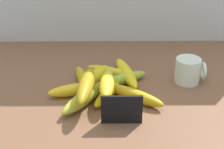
{
  "coord_description": "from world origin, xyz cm",
  "views": [
    {
      "loc": [
        -3.89,
        -95.94,
        59.15
      ],
      "look_at": [
        -2.96,
        -0.44,
        8.0
      ],
      "focal_mm": 56.33,
      "sensor_mm": 36.0,
      "label": 1
    }
  ],
  "objects_px": {
    "banana_1": "(85,97)",
    "banana_6": "(75,90)",
    "banana_10": "(86,85)",
    "banana_0": "(112,72)",
    "banana_8": "(135,95)",
    "banana_3": "(123,79)",
    "banana_5": "(94,77)",
    "banana_2": "(107,94)",
    "banana_7": "(126,73)",
    "banana_9": "(107,84)",
    "coffee_mug": "(189,71)",
    "chalkboard_sign": "(122,111)",
    "banana_4": "(83,79)"
  },
  "relations": [
    {
      "from": "banana_1",
      "to": "banana_6",
      "type": "distance_m",
      "value": 0.06
    },
    {
      "from": "banana_1",
      "to": "banana_10",
      "type": "height_order",
      "value": "banana_10"
    },
    {
      "from": "banana_0",
      "to": "banana_8",
      "type": "relative_size",
      "value": 0.95
    },
    {
      "from": "banana_3",
      "to": "banana_10",
      "type": "xyz_separation_m",
      "value": [
        -0.11,
        -0.12,
        0.05
      ]
    },
    {
      "from": "banana_5",
      "to": "banana_8",
      "type": "bearing_deg",
      "value": -41.08
    },
    {
      "from": "banana_1",
      "to": "banana_2",
      "type": "xyz_separation_m",
      "value": [
        0.06,
        0.02,
        -0.0
      ]
    },
    {
      "from": "banana_7",
      "to": "banana_10",
      "type": "xyz_separation_m",
      "value": [
        -0.12,
        -0.16,
        0.04
      ]
    },
    {
      "from": "banana_0",
      "to": "banana_9",
      "type": "height_order",
      "value": "banana_9"
    },
    {
      "from": "banana_9",
      "to": "banana_10",
      "type": "distance_m",
      "value": 0.06
    },
    {
      "from": "coffee_mug",
      "to": "banana_6",
      "type": "bearing_deg",
      "value": -167.51
    },
    {
      "from": "banana_3",
      "to": "banana_5",
      "type": "distance_m",
      "value": 0.09
    },
    {
      "from": "chalkboard_sign",
      "to": "banana_1",
      "type": "relative_size",
      "value": 0.54
    },
    {
      "from": "banana_10",
      "to": "coffee_mug",
      "type": "bearing_deg",
      "value": 22.15
    },
    {
      "from": "banana_1",
      "to": "banana_8",
      "type": "xyz_separation_m",
      "value": [
        0.15,
        0.01,
        -0.0
      ]
    },
    {
      "from": "banana_4",
      "to": "chalkboard_sign",
      "type": "bearing_deg",
      "value": -61.24
    },
    {
      "from": "banana_3",
      "to": "banana_0",
      "type": "bearing_deg",
      "value": 124.12
    },
    {
      "from": "banana_3",
      "to": "banana_8",
      "type": "distance_m",
      "value": 0.11
    },
    {
      "from": "banana_7",
      "to": "banana_9",
      "type": "relative_size",
      "value": 1.29
    },
    {
      "from": "banana_5",
      "to": "banana_9",
      "type": "bearing_deg",
      "value": -68.21
    },
    {
      "from": "banana_1",
      "to": "banana_2",
      "type": "distance_m",
      "value": 0.07
    },
    {
      "from": "chalkboard_sign",
      "to": "banana_5",
      "type": "xyz_separation_m",
      "value": [
        -0.08,
        0.22,
        -0.02
      ]
    },
    {
      "from": "banana_4",
      "to": "banana_10",
      "type": "distance_m",
      "value": 0.13
    },
    {
      "from": "banana_4",
      "to": "banana_5",
      "type": "relative_size",
      "value": 0.97
    },
    {
      "from": "banana_0",
      "to": "banana_8",
      "type": "distance_m",
      "value": 0.17
    },
    {
      "from": "banana_1",
      "to": "chalkboard_sign",
      "type": "bearing_deg",
      "value": -42.88
    },
    {
      "from": "banana_0",
      "to": "banana_2",
      "type": "distance_m",
      "value": 0.14
    },
    {
      "from": "coffee_mug",
      "to": "banana_7",
      "type": "bearing_deg",
      "value": 172.9
    },
    {
      "from": "banana_1",
      "to": "banana_6",
      "type": "bearing_deg",
      "value": 125.71
    },
    {
      "from": "chalkboard_sign",
      "to": "banana_8",
      "type": "xyz_separation_m",
      "value": [
        0.04,
        0.11,
        -0.02
      ]
    },
    {
      "from": "chalkboard_sign",
      "to": "banana_0",
      "type": "xyz_separation_m",
      "value": [
        -0.02,
        0.26,
        -0.02
      ]
    },
    {
      "from": "banana_2",
      "to": "banana_7",
      "type": "relative_size",
      "value": 0.73
    },
    {
      "from": "banana_3",
      "to": "chalkboard_sign",
      "type": "bearing_deg",
      "value": -92.92
    },
    {
      "from": "banana_6",
      "to": "banana_7",
      "type": "distance_m",
      "value": 0.19
    },
    {
      "from": "chalkboard_sign",
      "to": "banana_10",
      "type": "relative_size",
      "value": 0.55
    },
    {
      "from": "banana_2",
      "to": "banana_4",
      "type": "bearing_deg",
      "value": 130.03
    },
    {
      "from": "banana_7",
      "to": "banana_10",
      "type": "distance_m",
      "value": 0.2
    },
    {
      "from": "banana_7",
      "to": "banana_8",
      "type": "xyz_separation_m",
      "value": [
        0.02,
        -0.14,
        -0.0
      ]
    },
    {
      "from": "banana_3",
      "to": "banana_8",
      "type": "bearing_deg",
      "value": -72.73
    },
    {
      "from": "banana_1",
      "to": "banana_9",
      "type": "xyz_separation_m",
      "value": [
        0.06,
        0.02,
        0.03
      ]
    },
    {
      "from": "banana_6",
      "to": "banana_10",
      "type": "height_order",
      "value": "banana_10"
    },
    {
      "from": "banana_8",
      "to": "banana_9",
      "type": "distance_m",
      "value": 0.09
    },
    {
      "from": "chalkboard_sign",
      "to": "banana_8",
      "type": "relative_size",
      "value": 0.57
    },
    {
      "from": "banana_3",
      "to": "banana_7",
      "type": "height_order",
      "value": "banana_7"
    },
    {
      "from": "banana_4",
      "to": "banana_6",
      "type": "distance_m",
      "value": 0.07
    },
    {
      "from": "banana_2",
      "to": "banana_3",
      "type": "relative_size",
      "value": 0.87
    },
    {
      "from": "chalkboard_sign",
      "to": "banana_5",
      "type": "height_order",
      "value": "chalkboard_sign"
    },
    {
      "from": "chalkboard_sign",
      "to": "coffee_mug",
      "type": "relative_size",
      "value": 1.15
    },
    {
      "from": "banana_8",
      "to": "banana_4",
      "type": "bearing_deg",
      "value": 146.77
    },
    {
      "from": "coffee_mug",
      "to": "banana_8",
      "type": "xyz_separation_m",
      "value": [
        -0.18,
        -0.11,
        -0.02
      ]
    },
    {
      "from": "banana_0",
      "to": "chalkboard_sign",
      "type": "bearing_deg",
      "value": -84.67
    }
  ]
}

